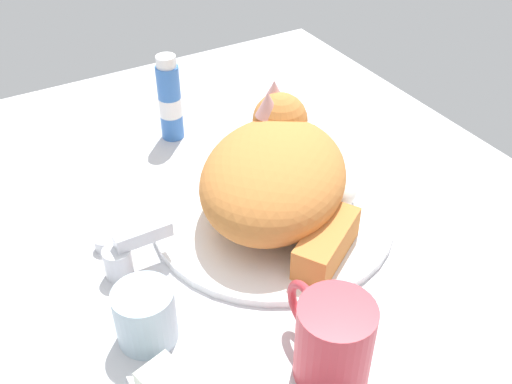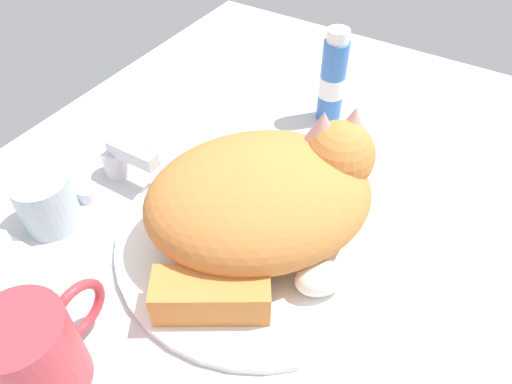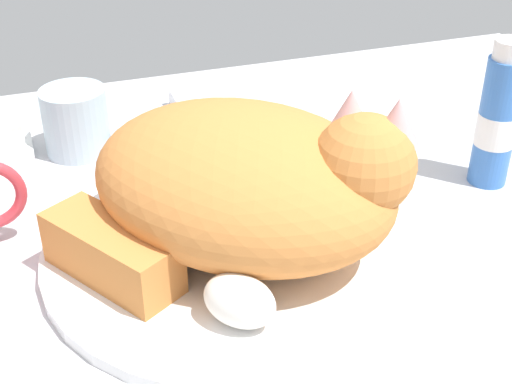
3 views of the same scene
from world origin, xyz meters
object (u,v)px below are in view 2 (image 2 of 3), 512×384
Objects in this scene: cat at (266,198)px; coffee_mug at (36,352)px; faucet at (121,161)px; toothpaste_bottle at (332,80)px; rinse_cup at (46,202)px.

cat reaches higher than coffee_mug.
coffee_mug is at bearing -151.28° from faucet.
faucet is 28.55cm from coffee_mug.
faucet is 32.74cm from toothpaste_bottle.
cat is (0.36, -22.45, 4.58)cm from faucet.
coffee_mug is at bearing 175.05° from toothpaste_bottle.
faucet is at bearing -7.96° from rinse_cup.
rinse_cup is 0.48× the size of toothpaste_bottle.
rinse_cup is (-11.00, 1.54, 0.96)cm from faucet.
toothpaste_bottle is (37.90, -19.70, 3.32)cm from rinse_cup.
toothpaste_bottle reaches higher than faucet.
faucet is 11.15cm from rinse_cup.
cat is 4.52× the size of rinse_cup.
rinse_cup is at bearing 152.53° from toothpaste_bottle.
rinse_cup is at bearing 47.47° from coffee_mug.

